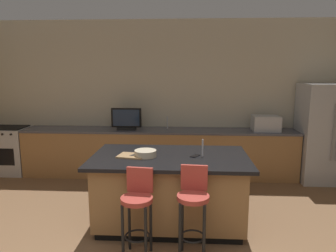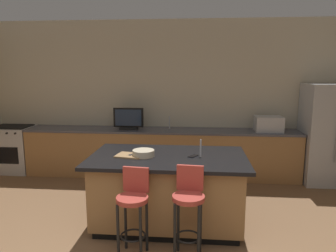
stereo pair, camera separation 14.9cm
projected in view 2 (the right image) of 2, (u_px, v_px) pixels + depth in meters
name	position (u px, v px, depth m)	size (l,w,h in m)	color
wall_back	(166.00, 97.00, 6.18)	(7.37, 0.12, 2.93)	beige
counter_back	(161.00, 153.00, 5.99)	(5.10, 0.62, 0.89)	#9E7042
kitchen_island	(168.00, 190.00, 4.09)	(1.98, 1.18, 0.92)	black
refrigerator	(329.00, 134.00, 5.58)	(0.88, 0.79, 1.76)	#B7BABF
range_oven	(14.00, 149.00, 6.25)	(0.75, 0.63, 0.91)	#B7BABF
microwave	(268.00, 124.00, 5.72)	(0.48, 0.36, 0.28)	#B7BABF
tv_monitor	(129.00, 120.00, 5.89)	(0.56, 0.16, 0.41)	black
sink_faucet_back	(169.00, 122.00, 5.98)	(0.02, 0.02, 0.24)	#B2B2B7
sink_faucet_island	(201.00, 148.00, 3.95)	(0.02, 0.02, 0.22)	#B2B2B7
bar_stool_left	(133.00, 205.00, 3.38)	(0.34, 0.35, 0.96)	#B23D33
bar_stool_right	(189.00, 205.00, 3.33)	(0.34, 0.35, 0.99)	#B23D33
fruit_bowl	(143.00, 153.00, 3.98)	(0.28, 0.28, 0.08)	beige
cell_phone	(193.00, 156.00, 3.98)	(0.07, 0.15, 0.01)	black
tv_remote	(134.00, 155.00, 4.03)	(0.04, 0.17, 0.02)	black
cutting_board	(130.00, 155.00, 4.00)	(0.33, 0.25, 0.02)	#A87F51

